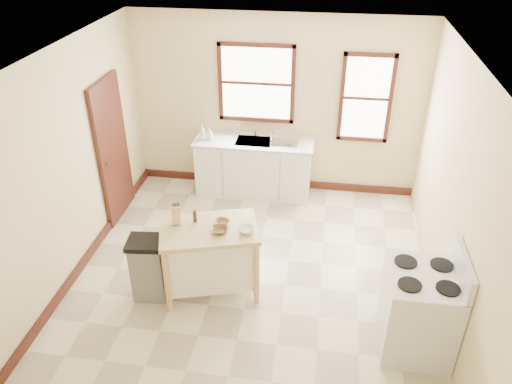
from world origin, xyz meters
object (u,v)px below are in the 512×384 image
knife_block (176,216)px  bowl_c (246,230)px  soap_bottle_b (210,134)px  bowl_a (219,230)px  trash_bin (149,268)px  dish_rack (285,140)px  kitchen_island (211,260)px  soap_bottle_a (202,133)px  bowl_b (222,222)px  pepper_grinder (195,216)px  gas_stove (420,301)px

knife_block → bowl_c: 0.84m
soap_bottle_b → knife_block: 2.31m
soap_bottle_b → bowl_c: 2.56m
bowl_a → trash_bin: size_ratio=0.23×
dish_rack → kitchen_island: 2.54m
dish_rack → bowl_c: (-0.21, -2.41, -0.03)m
trash_bin → soap_bottle_b: bearing=80.5°
soap_bottle_a → trash_bin: 2.61m
trash_bin → bowl_b: bearing=14.9°
pepper_grinder → trash_bin: size_ratio=0.18×
kitchen_island → gas_stove: (2.34, -0.54, 0.16)m
soap_bottle_a → kitchen_island: (0.64, -2.33, -0.58)m
soap_bottle_a → trash_bin: (-0.06, -2.53, -0.63)m
trash_bin → gas_stove: (3.04, -0.33, 0.21)m
soap_bottle_a → kitchen_island: soap_bottle_a is taller
soap_bottle_a → bowl_a: soap_bottle_a is taller
trash_bin → gas_stove: bearing=-12.0°
soap_bottle_b → bowl_c: (0.97, -2.37, -0.07)m
bowl_a → bowl_c: 0.30m
soap_bottle_b → bowl_a: 2.50m
dish_rack → trash_bin: bearing=-124.4°
kitchen_island → knife_block: size_ratio=5.60×
kitchen_island → trash_bin: bearing=179.9°
dish_rack → knife_block: knife_block is taller
soap_bottle_b → bowl_b: 2.35m
bowl_a → bowl_c: bowl_c is taller
knife_block → gas_stove: gas_stove is taller
trash_bin → soap_bottle_a: bearing=82.9°
dish_rack → knife_block: 2.57m
dish_rack → bowl_c: 2.42m
knife_block → bowl_c: size_ratio=1.13×
soap_bottle_a → soap_bottle_b: (0.10, 0.03, -0.03)m
bowl_b → bowl_c: (0.30, -0.12, 0.01)m
knife_block → pepper_grinder: 0.21m
kitchen_island → pepper_grinder: (-0.19, 0.11, 0.53)m
pepper_grinder → soap_bottle_b: bearing=98.8°
dish_rack → trash_bin: (-1.35, -2.61, -0.57)m
dish_rack → knife_block: bearing=-120.9°
soap_bottle_b → gas_stove: 4.10m
pepper_grinder → bowl_c: size_ratio=0.85×
knife_block → trash_bin: size_ratio=0.25×
bowl_c → soap_bottle_a: bearing=114.8°
knife_block → gas_stove: bearing=-28.5°
soap_bottle_b → bowl_b: bearing=-64.4°
kitchen_island → trash_bin: 0.73m
pepper_grinder → trash_bin: bearing=-148.6°
bowl_a → gas_stove: 2.28m
dish_rack → soap_bottle_a: bearing=176.1°
knife_block → trash_bin: (-0.31, -0.25, -0.61)m
kitchen_island → knife_block: knife_block is taller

